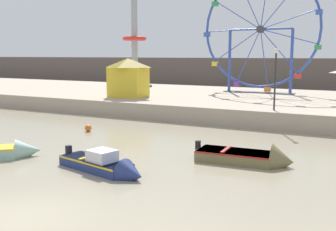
{
  "coord_description": "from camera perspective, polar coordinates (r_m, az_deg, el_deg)",
  "views": [
    {
      "loc": [
        9.5,
        -8.2,
        4.94
      ],
      "look_at": [
        -0.61,
        10.99,
        1.65
      ],
      "focal_mm": 43.36,
      "sensor_mm": 36.0,
      "label": 1
    }
  ],
  "objects": [
    {
      "name": "motorboat_olive_wood",
      "position": [
        18.93,
        11.86,
        -5.84
      ],
      "size": [
        4.6,
        1.8,
        1.48
      ],
      "rotation": [
        0.0,
        0.0,
        0.06
      ],
      "color": "olive",
      "rests_on": "ground_plane"
    },
    {
      "name": "promenade_lamp_near",
      "position": [
        27.94,
        14.87,
        6.15
      ],
      "size": [
        0.32,
        0.32,
        4.11
      ],
      "color": "#2D2D33",
      "rests_on": "quay_promenade"
    },
    {
      "name": "mooring_buoy_orange",
      "position": [
        26.67,
        -11.16,
        -1.74
      ],
      "size": [
        0.44,
        0.44,
        0.44
      ],
      "primitive_type": "sphere",
      "color": "orange",
      "rests_on": "ground_plane"
    },
    {
      "name": "motorboat_navy_blue",
      "position": [
        17.33,
        -8.55,
        -7.02
      ],
      "size": [
        4.85,
        2.18,
        1.28
      ],
      "rotation": [
        0.0,
        0.0,
        6.06
      ],
      "color": "navy",
      "rests_on": "ground_plane"
    },
    {
      "name": "ferris_wheel_blue_frame",
      "position": [
        40.5,
        12.86,
        11.44
      ],
      "size": [
        11.38,
        1.2,
        11.7
      ],
      "color": "#334CA8",
      "rests_on": "quay_promenade"
    },
    {
      "name": "distant_town_skyline",
      "position": [
        59.72,
        18.69,
        5.53
      ],
      "size": [
        140.0,
        3.0,
        4.4
      ],
      "primitive_type": "cube",
      "color": "#564C47",
      "rests_on": "ground_plane"
    },
    {
      "name": "drop_tower_steel_tower",
      "position": [
        46.18,
        -4.74,
        10.94
      ],
      "size": [
        2.8,
        2.8,
        13.68
      ],
      "color": "#999EA3",
      "rests_on": "quay_promenade"
    },
    {
      "name": "quay_promenade",
      "position": [
        36.95,
        12.7,
        1.67
      ],
      "size": [
        110.0,
        18.61,
        1.21
      ],
      "primitive_type": "cube",
      "color": "tan",
      "rests_on": "ground_plane"
    },
    {
      "name": "ground_plane",
      "position": [
        13.48,
        -20.46,
        -13.43
      ],
      "size": [
        240.0,
        240.0,
        0.0
      ],
      "primitive_type": "plane",
      "color": "gray"
    },
    {
      "name": "carnival_booth_yellow_awning",
      "position": [
        35.99,
        -5.6,
        5.43
      ],
      "size": [
        3.49,
        3.03,
        3.38
      ],
      "rotation": [
        0.0,
        0.0,
        0.09
      ],
      "color": "yellow",
      "rests_on": "quay_promenade"
    }
  ]
}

